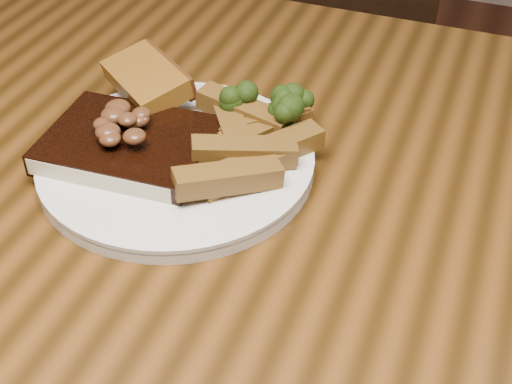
# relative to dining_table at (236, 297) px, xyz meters

# --- Properties ---
(dining_table) EXTENTS (1.60, 0.90, 0.75)m
(dining_table) POSITION_rel_dining_table_xyz_m (0.00, 0.00, 0.00)
(dining_table) COLOR #522F10
(dining_table) RESTS_ON ground
(chair_far) EXTENTS (0.48, 0.48, 0.81)m
(chair_far) POSITION_rel_dining_table_xyz_m (-0.14, 0.72, -0.22)
(chair_far) COLOR black
(chair_far) RESTS_ON ground
(plate) EXTENTS (0.30, 0.30, 0.01)m
(plate) POSITION_rel_dining_table_xyz_m (-0.08, 0.06, 0.10)
(plate) COLOR silver
(plate) RESTS_ON dining_table
(steak) EXTENTS (0.16, 0.13, 0.02)m
(steak) POSITION_rel_dining_table_xyz_m (-0.13, 0.05, 0.12)
(steak) COLOR black
(steak) RESTS_ON plate
(steak_bone) EXTENTS (0.14, 0.02, 0.02)m
(steak_bone) POSITION_rel_dining_table_xyz_m (-0.13, -0.01, 0.11)
(steak_bone) COLOR beige
(steak_bone) RESTS_ON plate
(mushroom_pile) EXTENTS (0.07, 0.07, 0.03)m
(mushroom_pile) POSITION_rel_dining_table_xyz_m (-0.13, 0.06, 0.14)
(mushroom_pile) COLOR #4E2D18
(mushroom_pile) RESTS_ON steak
(garlic_bread) EXTENTS (0.11, 0.10, 0.02)m
(garlic_bread) POSITION_rel_dining_table_xyz_m (-0.15, 0.13, 0.12)
(garlic_bread) COLOR brown
(garlic_bread) RESTS_ON plate
(potato_wedges) EXTENTS (0.13, 0.13, 0.02)m
(potato_wedges) POSITION_rel_dining_table_xyz_m (-0.03, 0.08, 0.12)
(potato_wedges) COLOR brown
(potato_wedges) RESTS_ON plate
(broccoli_cluster) EXTENTS (0.07, 0.07, 0.04)m
(broccoli_cluster) POSITION_rel_dining_table_xyz_m (-0.02, 0.13, 0.12)
(broccoli_cluster) COLOR #20360C
(broccoli_cluster) RESTS_ON plate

